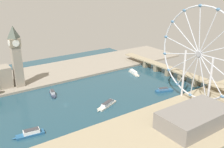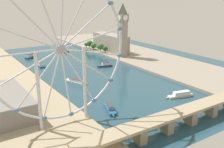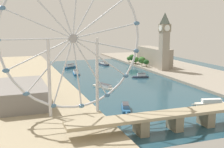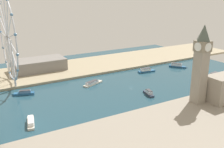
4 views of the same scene
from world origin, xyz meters
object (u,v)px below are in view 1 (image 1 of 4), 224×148
at_px(clock_tower, 16,56).
at_px(tour_boat_5, 134,73).
at_px(tour_boat_2, 53,94).
at_px(tour_boat_3, 107,104).
at_px(ferris_wheel, 199,55).
at_px(tour_boat_4, 30,133).
at_px(tour_boat_1, 164,90).
at_px(riverside_hall, 195,118).
at_px(river_bridge, 169,70).

distance_m(clock_tower, tour_boat_5, 168.01).
xyz_separation_m(clock_tower, tour_boat_5, (43.77, 156.78, -41.62)).
bearing_deg(tour_boat_2, tour_boat_3, 43.65).
bearing_deg(ferris_wheel, tour_boat_4, -103.33).
distance_m(tour_boat_1, tour_boat_2, 139.29).
relative_size(clock_tower, tour_boat_1, 3.04).
xyz_separation_m(clock_tower, ferris_wheel, (159.23, 149.82, 13.66)).
bearing_deg(ferris_wheel, tour_boat_1, -175.01).
bearing_deg(tour_boat_4, riverside_hall, 157.18).
height_order(tour_boat_2, tour_boat_4, tour_boat_2).
height_order(riverside_hall, tour_boat_2, riverside_hall).
relative_size(clock_tower, tour_boat_2, 3.53).
distance_m(tour_boat_1, tour_boat_4, 171.23).
bearing_deg(tour_boat_3, clock_tower, -80.86).
relative_size(ferris_wheel, riverside_hall, 1.51).
bearing_deg(clock_tower, tour_boat_1, 51.35).
relative_size(tour_boat_4, tour_boat_5, 0.99).
bearing_deg(ferris_wheel, tour_boat_3, -120.61).
bearing_deg(tour_boat_4, ferris_wheel, 173.94).
relative_size(riverside_hall, tour_boat_3, 2.19).
xyz_separation_m(ferris_wheel, tour_boat_2, (-112.56, -124.02, -55.16)).
height_order(ferris_wheel, tour_boat_5, ferris_wheel).
xyz_separation_m(tour_boat_2, tour_boat_4, (71.11, -50.92, 0.02)).
relative_size(tour_boat_2, tour_boat_4, 0.76).
bearing_deg(riverside_hall, tour_boat_3, -153.73).
bearing_deg(tour_boat_5, tour_boat_3, -41.82).
bearing_deg(tour_boat_3, tour_boat_2, -79.60).
height_order(riverside_hall, tour_boat_4, riverside_hall).
distance_m(clock_tower, ferris_wheel, 219.06).
bearing_deg(tour_boat_1, tour_boat_3, -166.80).
height_order(river_bridge, tour_boat_2, river_bridge).
distance_m(tour_boat_1, tour_boat_3, 82.04).
relative_size(clock_tower, river_bridge, 0.40).
xyz_separation_m(tour_boat_3, tour_boat_4, (9.04, -89.59, 0.40)).
relative_size(tour_boat_1, tour_boat_4, 0.88).
distance_m(clock_tower, tour_boat_3, 133.17).
distance_m(tour_boat_2, tour_boat_4, 87.46).
xyz_separation_m(tour_boat_1, tour_boat_4, (0.93, -171.23, 0.24)).
xyz_separation_m(clock_tower, tour_boat_1, (116.85, 146.11, -41.72)).
relative_size(tour_boat_1, tour_boat_5, 0.87).
bearing_deg(tour_boat_2, tour_boat_1, 71.47).
bearing_deg(tour_boat_1, clock_tower, 160.23).
distance_m(ferris_wheel, tour_boat_2, 176.33).
distance_m(river_bridge, tour_boat_5, 52.69).
distance_m(ferris_wheel, tour_boat_1, 69.84).
height_order(tour_boat_1, tour_boat_3, tour_boat_1).
bearing_deg(riverside_hall, ferris_wheel, 128.95).
height_order(tour_boat_2, tour_boat_5, tour_boat_2).
relative_size(riverside_hall, tour_boat_2, 3.19).
xyz_separation_m(river_bridge, tour_boat_4, (39.62, -221.31, -6.14)).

